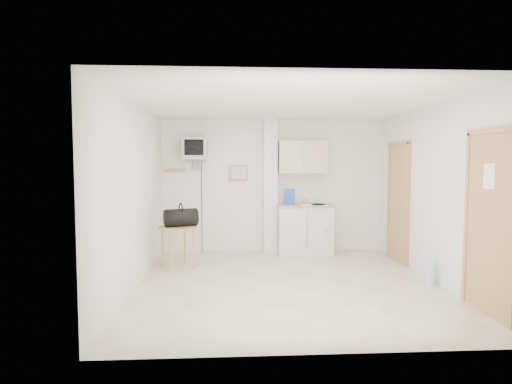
{
  "coord_description": "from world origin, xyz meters",
  "views": [
    {
      "loc": [
        -0.8,
        -5.89,
        1.7
      ],
      "look_at": [
        -0.41,
        0.6,
        1.25
      ],
      "focal_mm": 30.0,
      "sensor_mm": 36.0,
      "label": 1
    }
  ],
  "objects": [
    {
      "name": "duffel_bag",
      "position": [
        -1.6,
        1.02,
        0.82
      ],
      "size": [
        0.59,
        0.46,
        0.38
      ],
      "rotation": [
        0.0,
        0.0,
        0.39
      ],
      "color": "black",
      "rests_on": "round_table"
    },
    {
      "name": "ground",
      "position": [
        0.0,
        0.0,
        0.0
      ],
      "size": [
        4.5,
        4.5,
        0.0
      ],
      "primitive_type": "plane",
      "color": "beige",
      "rests_on": "ground"
    },
    {
      "name": "crt_television",
      "position": [
        -1.45,
        2.02,
        1.94
      ],
      "size": [
        0.44,
        0.45,
        2.15
      ],
      "color": "slate",
      "rests_on": "ground"
    },
    {
      "name": "kitchenette",
      "position": [
        0.57,
        2.0,
        0.8
      ],
      "size": [
        1.03,
        0.58,
        2.1
      ],
      "color": "silver",
      "rests_on": "ground"
    },
    {
      "name": "round_table",
      "position": [
        -1.65,
        0.98,
        0.58
      ],
      "size": [
        0.62,
        0.62,
        0.67
      ],
      "rotation": [
        0.0,
        0.0,
        -0.3
      ],
      "color": "#A98342",
      "rests_on": "ground"
    },
    {
      "name": "water_bottle",
      "position": [
        1.98,
        -0.19,
        0.16
      ],
      "size": [
        0.12,
        0.12,
        0.36
      ],
      "color": "#A5CDE3",
      "rests_on": "ground"
    },
    {
      "name": "room_envelope",
      "position": [
        0.24,
        0.09,
        1.54
      ],
      "size": [
        4.24,
        4.54,
        2.55
      ],
      "color": "white",
      "rests_on": "ground"
    }
  ]
}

